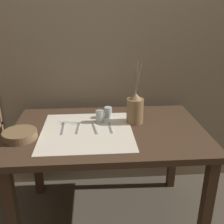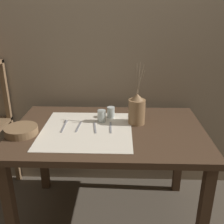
{
  "view_description": "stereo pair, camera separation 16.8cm",
  "coord_description": "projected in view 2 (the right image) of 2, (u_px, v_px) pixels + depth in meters",
  "views": [
    {
      "loc": [
        -0.09,
        -1.56,
        1.48
      ],
      "look_at": [
        0.02,
        0.0,
        0.86
      ],
      "focal_mm": 42.0,
      "sensor_mm": 36.0,
      "label": 1
    },
    {
      "loc": [
        0.08,
        -1.56,
        1.48
      ],
      "look_at": [
        0.02,
        0.0,
        0.86
      ],
      "focal_mm": 42.0,
      "sensor_mm": 36.0,
      "label": 2
    }
  ],
  "objects": [
    {
      "name": "wooden_table",
      "position": [
        108.0,
        141.0,
        1.76
      ],
      "size": [
        1.27,
        0.81,
        0.74
      ],
      "color": "#422D1E",
      "rests_on": "ground_plane"
    },
    {
      "name": "glass_tumbler_near",
      "position": [
        102.0,
        116.0,
        1.81
      ],
      "size": [
        0.06,
        0.06,
        0.08
      ],
      "color": "#B7C1BC",
      "rests_on": "wooden_table"
    },
    {
      "name": "knife_center",
      "position": [
        79.0,
        127.0,
        1.75
      ],
      "size": [
        0.02,
        0.17,
        0.0
      ],
      "color": "gray",
      "rests_on": "wooden_table"
    },
    {
      "name": "spoon_inner",
      "position": [
        65.0,
        123.0,
        1.79
      ],
      "size": [
        0.02,
        0.18,
        0.02
      ],
      "color": "gray",
      "rests_on": "wooden_table"
    },
    {
      "name": "ground_plane",
      "position": [
        109.0,
        217.0,
        2.0
      ],
      "size": [
        12.0,
        12.0,
        0.0
      ],
      "primitive_type": "plane",
      "color": "brown"
    },
    {
      "name": "glass_tumbler_far",
      "position": [
        111.0,
        112.0,
        1.89
      ],
      "size": [
        0.05,
        0.05,
        0.08
      ],
      "color": "#B7C1BC",
      "rests_on": "wooden_table"
    },
    {
      "name": "linen_cloth",
      "position": [
        87.0,
        130.0,
        1.71
      ],
      "size": [
        0.59,
        0.59,
        0.0
      ],
      "color": "beige",
      "rests_on": "wooden_table"
    },
    {
      "name": "fork_outer",
      "position": [
        95.0,
        127.0,
        1.73
      ],
      "size": [
        0.04,
        0.17,
        0.0
      ],
      "color": "gray",
      "rests_on": "wooden_table"
    },
    {
      "name": "wooden_bowl",
      "position": [
        21.0,
        131.0,
        1.65
      ],
      "size": [
        0.21,
        0.21,
        0.05
      ],
      "color": "brown",
      "rests_on": "wooden_table"
    },
    {
      "name": "fork_inner",
      "position": [
        111.0,
        127.0,
        1.73
      ],
      "size": [
        0.02,
        0.17,
        0.0
      ],
      "color": "gray",
      "rests_on": "wooden_table"
    },
    {
      "name": "stone_wall_back",
      "position": [
        111.0,
        47.0,
        2.04
      ],
      "size": [
        7.0,
        0.06,
        2.4
      ],
      "color": "gray",
      "rests_on": "ground_plane"
    },
    {
      "name": "pitcher_with_flowers",
      "position": [
        137.0,
        110.0,
        1.77
      ],
      "size": [
        0.11,
        0.11,
        0.42
      ],
      "color": "olive",
      "rests_on": "wooden_table"
    }
  ]
}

